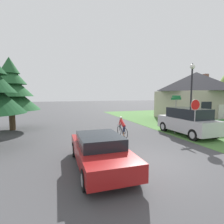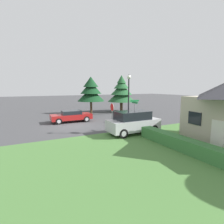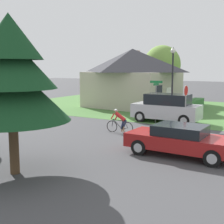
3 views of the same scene
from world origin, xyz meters
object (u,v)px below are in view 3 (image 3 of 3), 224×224
Objects in this scene: street_lamp at (173,73)px; street_name_sign at (156,94)px; sedan_left_lane at (181,140)px; parked_suv_right at (167,108)px; stop_sign at (186,98)px; cyclist at (120,121)px; deciduous_tree_right at (162,65)px; conifer_tall_near at (11,76)px; cottage_house at (132,77)px.

street_name_sign is at bearing 116.24° from street_lamp.
sedan_left_lane is 1.01× the size of parked_suv_right.
stop_sign reaches higher than parked_suv_right.
cyclist is 5.54m from street_lamp.
stop_sign is at bearing -152.49° from deciduous_tree_right.
street_name_sign reaches higher than stop_sign.
conifer_tall_near is at bearing 178.45° from street_name_sign.
stop_sign reaches higher than cyclist.
sedan_left_lane is at bearing 144.59° from cyclist.
cottage_house is 9.21m from street_lamp.
parked_suv_right is at bearing -131.89° from cottage_house.
stop_sign is 0.92× the size of street_name_sign.
parked_suv_right is at bearing -3.92° from conifer_tall_near.
street_name_sign is at bearing 48.28° from parked_suv_right.
deciduous_tree_right is at bearing -79.44° from cyclist.
stop_sign is 0.43× the size of deciduous_tree_right.
cyclist is at bearing 161.99° from street_lamp.
cyclist is at bearing 76.96° from parked_suv_right.
cottage_house is 10.63m from stop_sign.
cyclist is 18.11m from deciduous_tree_right.
parked_suv_right is at bearing -106.26° from cyclist.
deciduous_tree_right is (20.13, 8.92, 3.36)m from sedan_left_lane.
cottage_house is 19.95m from conifer_tall_near.
conifer_tall_near is at bearing 50.92° from sedan_left_lane.
sedan_left_lane is (-14.05, -9.52, -2.17)m from cottage_house.
parked_suv_right is 1.30m from street_name_sign.
street_name_sign is (-0.48, 0.97, -1.44)m from street_lamp.
stop_sign is (3.81, -2.69, 1.20)m from cyclist.
street_name_sign reaches higher than cyclist.
parked_suv_right is 0.82× the size of conifer_tall_near.
cottage_house is 3.32× the size of stop_sign.
conifer_tall_near reaches higher than street_lamp.
parked_suv_right is at bearing 70.81° from street_lamp.
sedan_left_lane is 7.40m from conifer_tall_near.
deciduous_tree_right is (13.45, 7.00, 2.18)m from stop_sign.
street_lamp is at bearing -63.76° from street_name_sign.
cottage_house reaches higher than street_name_sign.
conifer_tall_near is 0.91× the size of deciduous_tree_right.
conifer_tall_near is (-12.82, 0.88, 2.52)m from parked_suv_right.
deciduous_tree_right is at bearing 24.59° from street_lamp.
street_name_sign is (0.28, 2.16, 0.12)m from stop_sign.
cyclist is at bearing -165.95° from deciduous_tree_right.
conifer_tall_near is (-19.28, -5.11, 0.64)m from cottage_house.
deciduous_tree_right is at bearing -149.77° from stop_sign.
sedan_left_lane is at bearing 18.73° from stop_sign.
conifer_tall_near is at bearing -169.92° from deciduous_tree_right.
parked_suv_right reaches higher than sedan_left_lane.
parked_suv_right is 13.09m from conifer_tall_near.
cyclist is at bearing 172.75° from street_name_sign.
stop_sign is 2.19m from street_name_sign.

